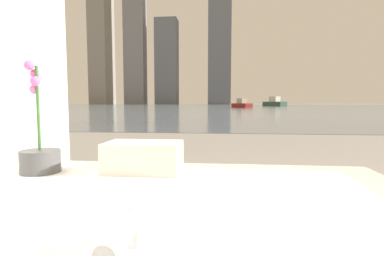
# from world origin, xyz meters

# --- Properties ---
(faucet_far) EXTENTS (0.04, 0.19, 0.08)m
(faucet_far) POSITION_xyz_m (0.06, 0.13, 0.54)
(faucet_far) COLOR silver
(faucet_far) RESTS_ON bathtub
(potted_orchid) EXTENTS (0.15, 0.15, 0.44)m
(potted_orchid) POSITION_xyz_m (-0.50, 0.75, 0.57)
(potted_orchid) COLOR #4C4C4C
(potted_orchid) RESTS_ON bathtub
(towel_stack) EXTENTS (0.30, 0.19, 0.12)m
(towel_stack) POSITION_xyz_m (-0.09, 0.80, 0.55)
(towel_stack) COLOR silver
(towel_stack) RESTS_ON bathtub
(harbor_water) EXTENTS (180.00, 110.00, 0.01)m
(harbor_water) POSITION_xyz_m (0.00, 62.00, 0.01)
(harbor_water) COLOR slate
(harbor_water) RESTS_ON ground_plane
(harbor_boat_0) EXTENTS (1.07, 3.06, 1.14)m
(harbor_boat_0) POSITION_xyz_m (-41.99, 55.99, 0.41)
(harbor_boat_0) COLOR maroon
(harbor_boat_0) RESTS_ON harbor_water
(harbor_boat_1) EXTENTS (4.34, 5.36, 1.96)m
(harbor_boat_1) POSITION_xyz_m (10.74, 61.77, 0.70)
(harbor_boat_1) COLOR #335647
(harbor_boat_1) RESTS_ON harbor_water
(harbor_boat_2) EXTENTS (2.91, 3.70, 1.34)m
(harbor_boat_2) POSITION_xyz_m (3.00, 43.43, 0.48)
(harbor_boat_2) COLOR maroon
(harbor_boat_2) RESTS_ON harbor_water
(skyline_tower_0) EXTENTS (7.13, 10.90, 74.58)m
(skyline_tower_0) POSITION_xyz_m (-48.39, 118.00, 37.29)
(skyline_tower_0) COLOR gray
(skyline_tower_0) RESTS_ON ground_plane
(skyline_tower_1) EXTENTS (7.94, 6.35, 49.54)m
(skyline_tower_1) POSITION_xyz_m (-34.51, 118.00, 24.77)
(skyline_tower_1) COLOR slate
(skyline_tower_1) RESTS_ON ground_plane
(skyline_tower_2) EXTENTS (8.60, 7.27, 33.19)m
(skyline_tower_2) POSITION_xyz_m (-21.77, 118.00, 16.60)
(skyline_tower_2) COLOR slate
(skyline_tower_2) RESTS_ON ground_plane
(skyline_tower_3) EXTENTS (8.58, 10.31, 79.34)m
(skyline_tower_3) POSITION_xyz_m (-0.97, 118.00, 39.67)
(skyline_tower_3) COLOR slate
(skyline_tower_3) RESTS_ON ground_plane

